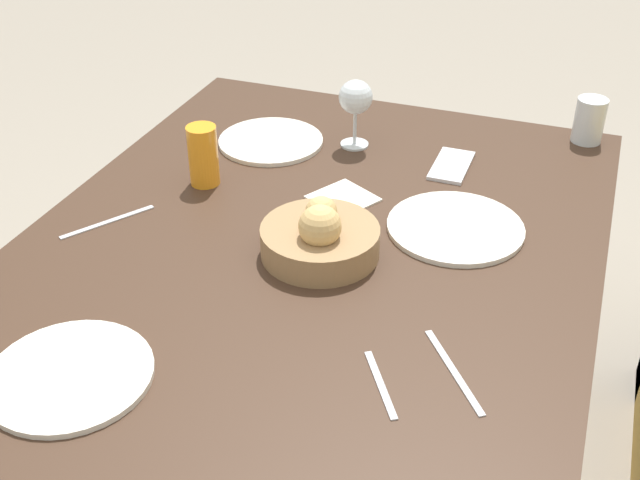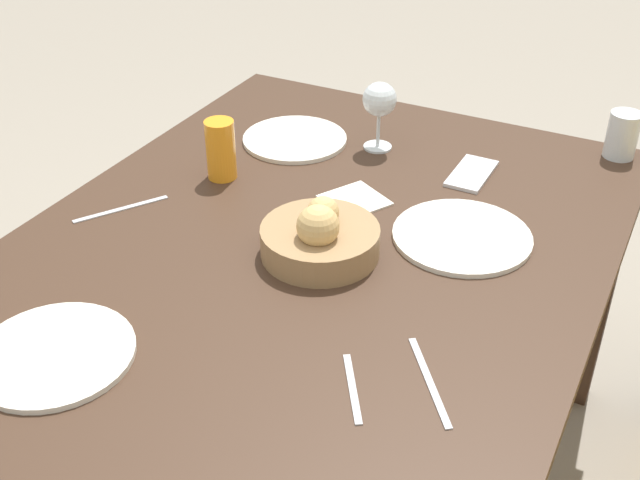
# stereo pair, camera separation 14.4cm
# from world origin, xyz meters

# --- Properties ---
(dining_table) EXTENTS (1.46, 1.05, 0.72)m
(dining_table) POSITION_xyz_m (0.00, 0.00, 0.64)
(dining_table) COLOR #3D281C
(dining_table) RESTS_ON ground_plane
(bread_basket) EXTENTS (0.22, 0.22, 0.12)m
(bread_basket) POSITION_xyz_m (-0.02, 0.03, 0.76)
(bread_basket) COLOR #99754C
(bread_basket) RESTS_ON dining_table
(plate_near_left) EXTENTS (0.24, 0.24, 0.01)m
(plate_near_left) POSITION_xyz_m (-0.41, -0.23, 0.72)
(plate_near_left) COLOR silver
(plate_near_left) RESTS_ON dining_table
(plate_near_right) EXTENTS (0.25, 0.25, 0.01)m
(plate_near_right) POSITION_xyz_m (0.41, -0.20, 0.72)
(plate_near_right) COLOR silver
(plate_near_right) RESTS_ON dining_table
(plate_far_center) EXTENTS (0.26, 0.26, 0.01)m
(plate_far_center) POSITION_xyz_m (-0.19, 0.25, 0.72)
(plate_far_center) COLOR silver
(plate_far_center) RESTS_ON dining_table
(juice_glass) EXTENTS (0.06, 0.06, 0.13)m
(juice_glass) POSITION_xyz_m (-0.19, -0.28, 0.78)
(juice_glass) COLOR orange
(juice_glass) RESTS_ON dining_table
(water_tumbler) EXTENTS (0.07, 0.07, 0.10)m
(water_tumbler) POSITION_xyz_m (-0.67, 0.45, 0.77)
(water_tumbler) COLOR silver
(water_tumbler) RESTS_ON dining_table
(wine_glass) EXTENTS (0.08, 0.08, 0.16)m
(wine_glass) POSITION_xyz_m (-0.47, -0.05, 0.83)
(wine_glass) COLOR silver
(wine_glass) RESTS_ON dining_table
(fork_silver) EXTENTS (0.17, 0.11, 0.00)m
(fork_silver) POSITION_xyz_m (0.01, -0.39, 0.72)
(fork_silver) COLOR #B7B7BC
(fork_silver) RESTS_ON dining_table
(knife_silver) EXTENTS (0.16, 0.12, 0.00)m
(knife_silver) POSITION_xyz_m (0.20, 0.33, 0.72)
(knife_silver) COLOR #B7B7BC
(knife_silver) RESTS_ON dining_table
(spoon_coffee) EXTENTS (0.13, 0.09, 0.00)m
(spoon_coffee) POSITION_xyz_m (0.26, 0.23, 0.72)
(spoon_coffee) COLOR #B7B7BC
(spoon_coffee) RESTS_ON dining_table
(napkin) EXTENTS (0.15, 0.15, 0.00)m
(napkin) POSITION_xyz_m (-0.23, 0.01, 0.72)
(napkin) COLOR silver
(napkin) RESTS_ON dining_table
(cell_phone) EXTENTS (0.15, 0.08, 0.01)m
(cell_phone) POSITION_xyz_m (-0.44, 0.18, 0.72)
(cell_phone) COLOR silver
(cell_phone) RESTS_ON dining_table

